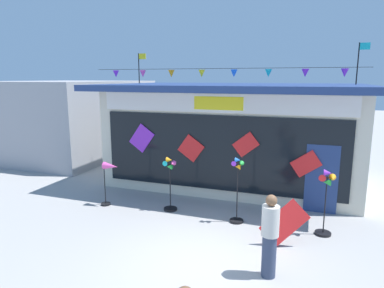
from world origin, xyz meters
The scene contains 9 objects.
ground_plane centered at (0.00, 0.00, 0.00)m, with size 80.00×80.00×0.00m, color #9E9B99.
kite_shop_building centered at (-0.68, 6.25, 1.84)m, with size 8.92×5.98×4.97m.
wind_spinner_far_left centered at (-3.62, 2.25, 1.03)m, with size 0.63×0.29×1.36m.
wind_spinner_left centered at (-1.77, 2.52, 0.88)m, with size 0.39×0.39×1.61m.
wind_spinner_center_left centered at (0.26, 2.32, 0.91)m, with size 0.37×0.37×1.80m.
wind_spinner_center_right centered at (2.45, 2.29, 1.03)m, with size 0.40×0.39×1.69m.
person_near_camera centered at (1.38, 0.02, 0.86)m, with size 0.34×0.34×1.68m.
display_kite_on_ground centered at (1.56, 1.38, 0.57)m, with size 0.58×0.03×1.05m, color red.
neighbour_building centered at (-9.92, 8.28, 1.85)m, with size 6.33×7.73×3.69m, color #99999E.
Camera 1 is at (1.98, -6.22, 3.84)m, focal length 31.79 mm.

